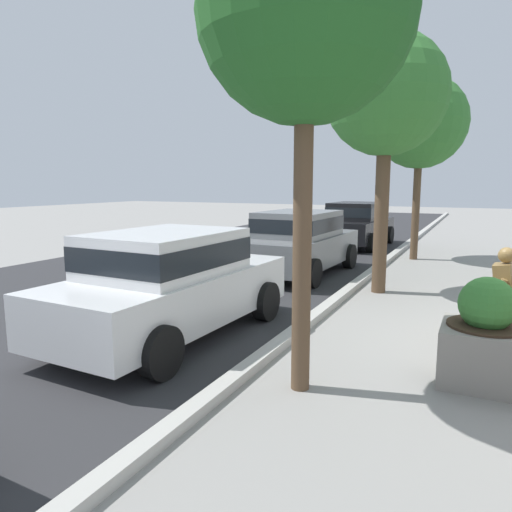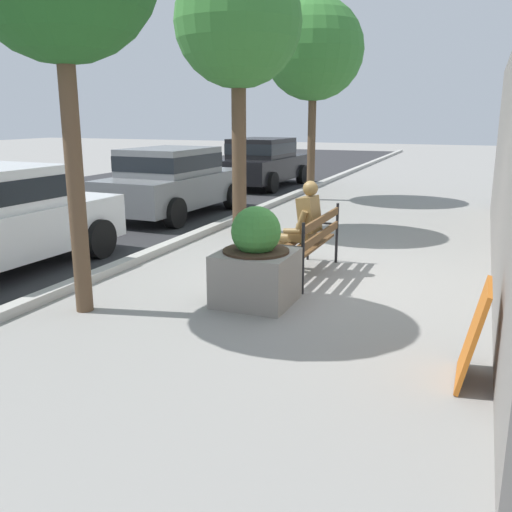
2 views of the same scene
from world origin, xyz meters
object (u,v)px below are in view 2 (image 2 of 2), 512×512
object	(u,v)px
park_bench	(311,239)
parked_car_black	(263,161)
street_tree_far_corner	(314,50)
leaning_signboard	(473,334)
concrete_planter	(256,264)
street_tree_down_street	(238,25)
parked_car_grey	(172,179)
bronze_statue_seated	(300,228)

from	to	relation	value
park_bench	parked_car_black	xyz separation A→B (m)	(9.46, 4.41, 0.30)
street_tree_far_corner	leaning_signboard	world-z (taller)	street_tree_far_corner
street_tree_far_corner	parked_car_black	bearing A→B (deg)	46.55
concrete_planter	street_tree_down_street	bearing A→B (deg)	26.08
concrete_planter	leaning_signboard	distance (m)	2.86
concrete_planter	parked_car_grey	distance (m)	6.59
concrete_planter	parked_car_black	bearing A→B (deg)	20.76
concrete_planter	street_tree_down_street	world-z (taller)	street_tree_down_street
bronze_statue_seated	leaning_signboard	world-z (taller)	bronze_statue_seated
bronze_statue_seated	street_tree_far_corner	distance (m)	8.14
concrete_planter	park_bench	bearing A→B (deg)	-11.01
bronze_statue_seated	parked_car_grey	world-z (taller)	parked_car_grey
leaning_signboard	concrete_planter	bearing A→B (deg)	62.85
street_tree_down_street	street_tree_far_corner	xyz separation A→B (m)	(4.76, -0.07, 0.02)
street_tree_down_street	parked_car_black	size ratio (longest dim) A/B	1.23
parked_car_black	leaning_signboard	distance (m)	13.91
park_bench	leaning_signboard	distance (m)	3.56
bronze_statue_seated	parked_car_grey	size ratio (longest dim) A/B	0.33
bronze_statue_seated	concrete_planter	distance (m)	1.59
concrete_planter	parked_car_grey	bearing A→B (deg)	38.87
park_bench	bronze_statue_seated	xyz separation A→B (m)	(0.15, 0.21, 0.12)
street_tree_down_street	parked_car_grey	bearing A→B (deg)	62.98
park_bench	parked_car_black	world-z (taller)	parked_car_black
concrete_planter	bronze_statue_seated	bearing A→B (deg)	-2.47
bronze_statue_seated	street_tree_down_street	size ratio (longest dim) A/B	0.27
concrete_planter	street_tree_down_street	distance (m)	5.62
leaning_signboard	street_tree_down_street	bearing A→B (deg)	40.28
parked_car_grey	parked_car_black	world-z (taller)	same
bronze_statue_seated	parked_car_black	xyz separation A→B (m)	(9.31, 4.20, 0.17)
park_bench	concrete_planter	xyz separation A→B (m)	(-1.43, 0.28, -0.04)
concrete_planter	leaning_signboard	bearing A→B (deg)	-117.15
bronze_statue_seated	leaning_signboard	bearing A→B (deg)	-139.40
street_tree_far_corner	leaning_signboard	bearing A→B (deg)	-156.23
park_bench	street_tree_down_street	distance (m)	4.80
park_bench	street_tree_down_street	world-z (taller)	street_tree_down_street
parked_car_black	street_tree_down_street	bearing A→B (deg)	-162.54
parked_car_black	street_tree_far_corner	bearing A→B (deg)	-133.45
concrete_planter	leaning_signboard	world-z (taller)	concrete_planter
bronze_statue_seated	concrete_planter	world-z (taller)	bronze_statue_seated
bronze_statue_seated	street_tree_down_street	xyz separation A→B (m)	(2.44, 2.04, 3.24)
leaning_signboard	street_tree_far_corner	bearing A→B (deg)	23.77
concrete_planter	parked_car_grey	size ratio (longest dim) A/B	0.29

